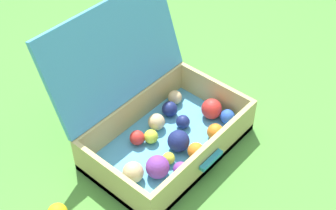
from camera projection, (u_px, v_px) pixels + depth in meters
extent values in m
plane|color=#4C8C38|center=(165.00, 137.00, 1.78)|extent=(16.00, 16.00, 0.00)
cube|color=#4799C6|center=(168.00, 145.00, 1.73)|extent=(0.59, 0.37, 0.03)
cube|color=tan|center=(112.00, 181.00, 1.53)|extent=(0.02, 0.37, 0.15)
cube|color=tan|center=(215.00, 95.00, 1.85)|extent=(0.02, 0.37, 0.15)
cube|color=tan|center=(206.00, 158.00, 1.60)|extent=(0.55, 0.02, 0.15)
cube|color=tan|center=(133.00, 112.00, 1.77)|extent=(0.55, 0.02, 0.15)
cube|color=#4799C6|center=(116.00, 53.00, 1.64)|extent=(0.59, 0.14, 0.36)
cube|color=teal|center=(211.00, 160.00, 1.59)|extent=(0.11, 0.02, 0.02)
sphere|color=#CCDB38|center=(169.00, 158.00, 1.64)|extent=(0.05, 0.05, 0.05)
sphere|color=#D1B784|center=(133.00, 172.00, 1.57)|extent=(0.07, 0.07, 0.07)
sphere|color=#D1B784|center=(157.00, 122.00, 1.76)|extent=(0.07, 0.07, 0.07)
sphere|color=orange|center=(196.00, 151.00, 1.65)|extent=(0.06, 0.06, 0.06)
sphere|color=navy|center=(183.00, 122.00, 1.77)|extent=(0.05, 0.05, 0.05)
sphere|color=orange|center=(215.00, 132.00, 1.72)|extent=(0.06, 0.06, 0.06)
sphere|color=red|center=(137.00, 138.00, 1.70)|extent=(0.06, 0.06, 0.06)
sphere|color=blue|center=(228.00, 117.00, 1.78)|extent=(0.06, 0.06, 0.06)
sphere|color=#D1B784|center=(175.00, 97.00, 1.86)|extent=(0.06, 0.06, 0.06)
sphere|color=red|center=(212.00, 109.00, 1.80)|extent=(0.08, 0.08, 0.08)
sphere|color=navy|center=(179.00, 141.00, 1.67)|extent=(0.08, 0.08, 0.08)
sphere|color=purple|center=(158.00, 167.00, 1.58)|extent=(0.08, 0.08, 0.08)
sphere|color=navy|center=(170.00, 109.00, 1.81)|extent=(0.06, 0.06, 0.06)
sphere|color=#CCDB38|center=(151.00, 137.00, 1.71)|extent=(0.05, 0.05, 0.05)
sphere|color=purple|center=(181.00, 169.00, 1.60)|extent=(0.05, 0.05, 0.05)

